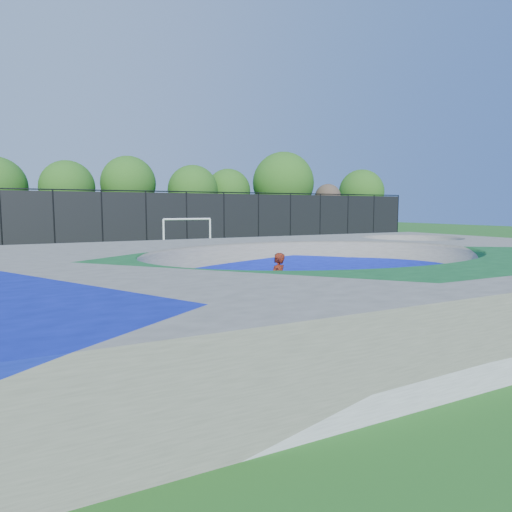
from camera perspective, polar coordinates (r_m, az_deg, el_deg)
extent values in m
plane|color=#1E5B19|center=(14.16, 7.83, -5.44)|extent=(120.00, 120.00, 0.00)
cube|color=gray|center=(14.04, 7.87, -2.44)|extent=(22.00, 14.00, 1.50)
imported|color=#B22B0E|center=(12.17, 2.72, -3.40)|extent=(0.70, 0.62, 1.62)
cube|color=black|center=(12.32, 2.70, -7.00)|extent=(0.75, 0.65, 0.05)
cylinder|color=white|center=(29.36, -11.46, 2.47)|extent=(0.12, 0.12, 2.10)
cylinder|color=white|center=(30.38, -5.75, 2.67)|extent=(0.12, 0.12, 2.10)
cylinder|color=white|center=(29.79, -8.59, 4.59)|extent=(3.15, 0.12, 0.12)
cylinder|color=black|center=(32.33, -29.26, 3.83)|extent=(0.09, 0.09, 4.00)
cylinder|color=black|center=(32.38, -23.94, 4.08)|extent=(0.09, 0.09, 4.00)
cylinder|color=black|center=(32.71, -18.68, 4.29)|extent=(0.09, 0.09, 4.00)
cylinder|color=black|center=(33.31, -13.56, 4.46)|extent=(0.09, 0.09, 4.00)
cylinder|color=black|center=(34.16, -8.66, 4.60)|extent=(0.09, 0.09, 4.00)
cylinder|color=black|center=(35.24, -4.03, 4.69)|extent=(0.09, 0.09, 4.00)
cylinder|color=black|center=(36.54, 0.30, 4.75)|extent=(0.09, 0.09, 4.00)
cylinder|color=black|center=(38.04, 4.32, 4.78)|extent=(0.09, 0.09, 4.00)
cylinder|color=black|center=(39.70, 8.01, 4.79)|extent=(0.09, 0.09, 4.00)
cylinder|color=black|center=(41.52, 11.39, 4.78)|extent=(0.09, 0.09, 4.00)
cylinder|color=black|center=(43.46, 14.48, 4.76)|extent=(0.09, 0.09, 4.00)
cylinder|color=black|center=(45.52, 17.30, 4.73)|extent=(0.09, 0.09, 4.00)
cube|color=black|center=(33.31, -13.56, 4.46)|extent=(48.00, 0.03, 3.80)
cylinder|color=black|center=(33.32, -13.65, 7.90)|extent=(48.00, 0.08, 0.08)
cylinder|color=#4C3026|center=(37.29, -22.33, 3.44)|extent=(0.44, 0.44, 2.84)
sphere|color=#276119|center=(37.30, -22.52, 7.93)|extent=(4.02, 4.02, 4.02)
cylinder|color=#4C3026|center=(38.52, -15.54, 3.97)|extent=(0.44, 0.44, 3.15)
sphere|color=#276119|center=(38.56, -15.68, 8.75)|extent=(4.37, 4.37, 4.37)
cylinder|color=#4C3026|center=(39.54, -7.83, 3.86)|extent=(0.44, 0.44, 2.72)
sphere|color=#276119|center=(39.54, -7.89, 8.15)|extent=(4.26, 4.26, 4.26)
cylinder|color=#4C3026|center=(41.67, -3.47, 4.09)|extent=(0.44, 0.44, 2.82)
sphere|color=#276119|center=(41.68, -3.50, 8.10)|extent=(4.02, 4.02, 4.02)
cylinder|color=#4C3026|center=(43.69, 3.40, 4.29)|extent=(0.44, 0.44, 3.00)
sphere|color=#276119|center=(43.74, 3.43, 9.11)|extent=(5.80, 5.80, 5.80)
cylinder|color=#4C3026|center=(46.33, 8.91, 4.20)|extent=(0.44, 0.44, 2.81)
sphere|color=brown|center=(46.32, 8.96, 7.30)|extent=(2.60, 2.60, 2.60)
cylinder|color=#4C3026|center=(49.90, 12.95, 4.19)|extent=(0.44, 0.44, 2.71)
sphere|color=#276119|center=(49.91, 13.03, 7.79)|extent=(4.74, 4.74, 4.74)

